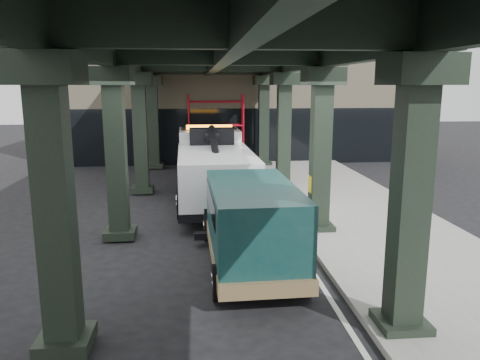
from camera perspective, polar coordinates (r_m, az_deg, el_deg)
ground at (r=12.49m, az=0.03°, el=-9.62°), size 90.00×90.00×0.00m
sidewalk at (r=15.35m, az=16.36°, el=-5.73°), size 5.00×40.00×0.15m
lane_stripe at (r=14.59m, az=5.99°, el=-6.51°), size 0.12×38.00×0.01m
viaduct at (r=13.65m, az=-2.52°, el=15.53°), size 7.40×32.00×6.40m
building at (r=31.75m, az=0.27°, el=10.60°), size 22.00×10.00×8.00m
scaffolding at (r=26.37m, az=-2.95°, el=6.28°), size 3.08×0.88×4.00m
tow_truck at (r=18.25m, az=-3.38°, el=1.88°), size 2.94×9.18×2.98m
towed_van at (r=11.59m, az=1.32°, el=-5.18°), size 2.30×5.44×2.18m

